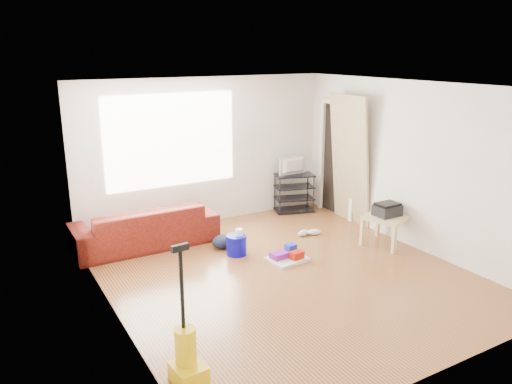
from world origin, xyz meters
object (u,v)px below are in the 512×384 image
backpack (223,247)px  vacuum (187,357)px  side_table (386,220)px  cleaning_tray (288,256)px  sofa (146,245)px  bucket (237,254)px  tv_stand (294,193)px

backpack → vacuum: vacuum is taller
side_table → cleaning_tray: 1.71m
side_table → cleaning_tray: side_table is taller
side_table → backpack: size_ratio=2.02×
side_table → backpack: side_table is taller
backpack → vacuum: bearing=-134.4°
sofa → side_table: (3.25, -1.82, 0.40)m
bucket → cleaning_tray: size_ratio=0.52×
bucket → backpack: (-0.05, 0.33, 0.00)m
tv_stand → bucket: tv_stand is taller
side_table → bucket: (-2.19, 0.80, -0.40)m
sofa → backpack: 1.21m
cleaning_tray → vacuum: size_ratio=0.43×
backpack → sofa: bearing=133.6°
sofa → backpack: (1.00, -0.68, 0.00)m
tv_stand → bucket: bearing=-128.8°
cleaning_tray → tv_stand: bearing=53.7°
bucket → backpack: bucket is taller
tv_stand → vacuum: 5.17m
tv_stand → cleaning_tray: (-1.35, -1.84, -0.30)m
side_table → sofa: bearing=150.8°
cleaning_tray → vacuum: vacuum is taller
side_table → vacuum: vacuum is taller
bucket → cleaning_tray: (0.54, -0.56, 0.06)m
side_table → bucket: 2.37m
sofa → vacuum: 3.47m
tv_stand → backpack: 2.20m
backpack → side_table: bearing=-39.1°
tv_stand → cleaning_tray: tv_stand is taller
sofa → tv_stand: tv_stand is taller
sofa → cleaning_tray: sofa is taller
side_table → backpack: bearing=153.1°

